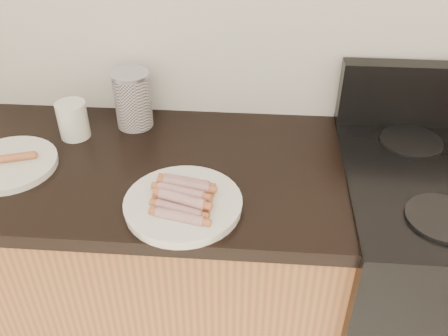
# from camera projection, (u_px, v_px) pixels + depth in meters

# --- Properties ---
(cabinet_base) EXTENTS (2.20, 0.59, 0.86)m
(cabinet_base) POSITION_uv_depth(u_px,v_px,m) (2.00, 268.00, 1.71)
(cabinet_base) COLOR #AD5D2D
(cabinet_base) RESTS_ON floor
(stove) EXTENTS (0.76, 0.65, 0.91)m
(stove) POSITION_uv_depth(u_px,v_px,m) (446.00, 293.00, 1.59)
(stove) COLOR black
(stove) RESTS_ON floor
(burner_near_left) EXTENTS (0.18, 0.18, 0.01)m
(burner_near_left) POSITION_uv_depth(u_px,v_px,m) (443.00, 218.00, 1.20)
(burner_near_left) COLOR black
(burner_near_left) RESTS_ON stove
(burner_far_left) EXTENTS (0.18, 0.18, 0.01)m
(burner_far_left) POSITION_uv_depth(u_px,v_px,m) (411.00, 141.00, 1.47)
(burner_far_left) COLOR black
(burner_far_left) RESTS_ON stove
(main_plate) EXTENTS (0.38, 0.38, 0.02)m
(main_plate) POSITION_uv_depth(u_px,v_px,m) (183.00, 205.00, 1.24)
(main_plate) COLOR white
(main_plate) RESTS_ON counter_slab
(side_plate) EXTENTS (0.27, 0.27, 0.02)m
(side_plate) POSITION_uv_depth(u_px,v_px,m) (9.00, 164.00, 1.39)
(side_plate) COLOR silver
(side_plate) RESTS_ON counter_slab
(hotdog_pile) EXTENTS (0.12, 0.19, 0.05)m
(hotdog_pile) POSITION_uv_depth(u_px,v_px,m) (183.00, 196.00, 1.23)
(hotdog_pile) COLOR maroon
(hotdog_pile) RESTS_ON main_plate
(plain_sausages) EXTENTS (0.14, 0.06, 0.02)m
(plain_sausages) POSITION_uv_depth(u_px,v_px,m) (7.00, 158.00, 1.37)
(plain_sausages) COLOR #CF7F4E
(plain_sausages) RESTS_ON side_plate
(canister) EXTENTS (0.12, 0.12, 0.18)m
(canister) POSITION_uv_depth(u_px,v_px,m) (133.00, 99.00, 1.52)
(canister) COLOR white
(canister) RESTS_ON counter_slab
(mug) EXTENTS (0.12, 0.12, 0.11)m
(mug) POSITION_uv_depth(u_px,v_px,m) (73.00, 120.00, 1.49)
(mug) COLOR silver
(mug) RESTS_ON counter_slab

